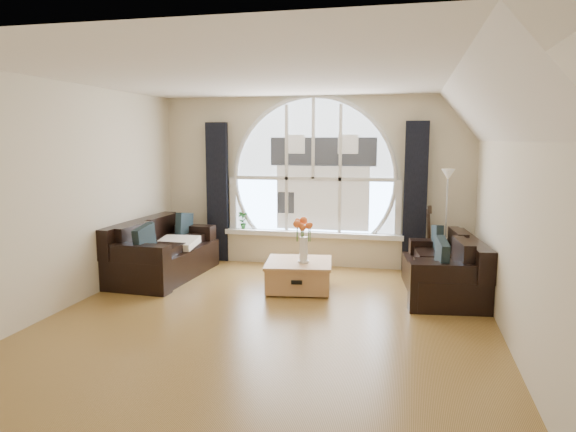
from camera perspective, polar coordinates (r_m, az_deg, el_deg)
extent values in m
cube|color=brown|center=(6.14, -1.92, -10.95)|extent=(5.00, 5.50, 0.01)
cube|color=silver|center=(5.83, -2.05, 14.96)|extent=(5.00, 5.50, 0.01)
cube|color=beige|center=(8.51, 2.80, 3.75)|extent=(5.00, 0.01, 2.70)
cube|color=beige|center=(3.29, -14.45, -3.75)|extent=(5.00, 0.01, 2.70)
cube|color=beige|center=(6.91, -22.46, 2.08)|extent=(0.01, 5.50, 2.70)
cube|color=beige|center=(5.73, 22.97, 0.90)|extent=(0.01, 5.50, 2.70)
cube|color=silver|center=(5.65, 20.50, 11.11)|extent=(0.92, 5.50, 0.72)
cube|color=silver|center=(8.46, 2.78, 5.59)|extent=(2.60, 0.06, 2.15)
cube|color=white|center=(8.52, 2.64, -1.94)|extent=(2.90, 0.22, 0.08)
cube|color=white|center=(8.43, 2.74, 5.58)|extent=(2.76, 0.08, 2.15)
cube|color=silver|center=(8.43, 3.76, 4.72)|extent=(1.70, 0.02, 1.50)
cube|color=black|center=(8.83, -7.63, 2.55)|extent=(0.35, 0.12, 2.30)
cube|color=black|center=(8.28, 13.62, 2.01)|extent=(0.35, 0.12, 2.30)
cube|color=black|center=(8.00, -13.33, -3.63)|extent=(1.04, 1.94, 0.84)
cube|color=black|center=(7.19, 16.41, -5.08)|extent=(1.06, 1.81, 0.76)
cube|color=#A67448|center=(7.19, 1.18, -6.28)|extent=(0.99, 0.99, 0.43)
cube|color=silver|center=(7.99, -11.89, -2.87)|extent=(0.59, 0.59, 0.10)
cube|color=white|center=(7.00, 1.70, -1.95)|extent=(0.24, 0.24, 0.70)
cube|color=#B2B2B2|center=(8.07, 16.73, -0.77)|extent=(0.24, 0.24, 1.60)
cube|color=olive|center=(8.19, 14.93, -2.49)|extent=(0.41, 0.33, 1.06)
imported|color=#1E6023|center=(8.77, -4.92, -0.38)|extent=(0.17, 0.12, 0.31)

